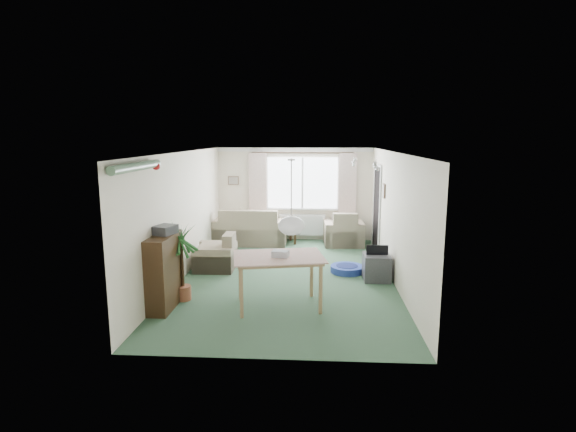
# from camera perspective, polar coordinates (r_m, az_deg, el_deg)

# --- Properties ---
(ground) EXTENTS (6.50, 6.50, 0.00)m
(ground) POSITION_cam_1_polar(r_m,az_deg,el_deg) (8.76, -0.12, -7.77)
(ground) COLOR #33553C
(window) EXTENTS (1.80, 0.03, 1.30)m
(window) POSITION_cam_1_polar(r_m,az_deg,el_deg) (11.62, 1.85, 4.23)
(window) COLOR white
(curtain_rod) EXTENTS (2.60, 0.03, 0.03)m
(curtain_rod) POSITION_cam_1_polar(r_m,az_deg,el_deg) (11.49, 1.86, 8.01)
(curtain_rod) COLOR black
(curtain_left) EXTENTS (0.45, 0.08, 2.00)m
(curtain_left) POSITION_cam_1_polar(r_m,az_deg,el_deg) (11.63, -3.85, 3.08)
(curtain_left) COLOR beige
(curtain_right) EXTENTS (0.45, 0.08, 2.00)m
(curtain_right) POSITION_cam_1_polar(r_m,az_deg,el_deg) (11.57, 7.54, 2.98)
(curtain_right) COLOR beige
(radiator) EXTENTS (1.20, 0.10, 0.55)m
(radiator) POSITION_cam_1_polar(r_m,az_deg,el_deg) (11.74, 1.81, -1.14)
(radiator) COLOR white
(doorway) EXTENTS (0.03, 0.95, 2.00)m
(doorway) POSITION_cam_1_polar(r_m,az_deg,el_deg) (10.76, 11.23, 0.88)
(doorway) COLOR black
(pendant_lamp) EXTENTS (0.36, 0.36, 0.36)m
(pendant_lamp) POSITION_cam_1_polar(r_m,az_deg,el_deg) (6.15, 0.42, -1.25)
(pendant_lamp) COLOR white
(tinsel_garland) EXTENTS (1.60, 1.60, 0.12)m
(tinsel_garland) POSITION_cam_1_polar(r_m,az_deg,el_deg) (6.51, -18.66, 5.96)
(tinsel_garland) COLOR #196626
(bauble_cluster_a) EXTENTS (0.20, 0.20, 0.20)m
(bauble_cluster_a) POSITION_cam_1_polar(r_m,az_deg,el_deg) (9.27, 8.34, 7.10)
(bauble_cluster_a) COLOR silver
(bauble_cluster_b) EXTENTS (0.20, 0.20, 0.20)m
(bauble_cluster_b) POSITION_cam_1_polar(r_m,az_deg,el_deg) (8.11, 11.17, 6.59)
(bauble_cluster_b) COLOR silver
(wall_picture_back) EXTENTS (0.28, 0.03, 0.22)m
(wall_picture_back) POSITION_cam_1_polar(r_m,az_deg,el_deg) (11.80, -6.95, 4.50)
(wall_picture_back) COLOR brown
(wall_picture_right) EXTENTS (0.03, 0.24, 0.30)m
(wall_picture_right) POSITION_cam_1_polar(r_m,az_deg,el_deg) (9.70, 12.10, 3.14)
(wall_picture_right) COLOR brown
(sofa) EXTENTS (1.81, 0.96, 0.90)m
(sofa) POSITION_cam_1_polar(r_m,az_deg,el_deg) (11.41, -4.79, -1.23)
(sofa) COLOR beige
(sofa) RESTS_ON ground
(armchair_corner) EXTENTS (1.00, 0.95, 0.86)m
(armchair_corner) POSITION_cam_1_polar(r_m,az_deg,el_deg) (11.30, 7.07, -1.51)
(armchair_corner) COLOR beige
(armchair_corner) RESTS_ON ground
(armchair_left) EXTENTS (0.79, 0.84, 0.74)m
(armchair_left) POSITION_cam_1_polar(r_m,az_deg,el_deg) (9.31, -9.22, -4.45)
(armchair_left) COLOR beige
(armchair_left) RESTS_ON ground
(coffee_table) EXTENTS (1.08, 0.80, 0.43)m
(coffee_table) POSITION_cam_1_polar(r_m,az_deg,el_deg) (11.39, -1.49, -2.43)
(coffee_table) COLOR black
(coffee_table) RESTS_ON ground
(photo_frame) EXTENTS (0.12, 0.07, 0.16)m
(photo_frame) POSITION_cam_1_polar(r_m,az_deg,el_deg) (11.26, -1.07, -1.03)
(photo_frame) COLOR #4E3328
(photo_frame) RESTS_ON coffee_table
(bookshelf) EXTENTS (0.33, 0.96, 1.17)m
(bookshelf) POSITION_cam_1_polar(r_m,az_deg,el_deg) (7.39, -15.42, -6.82)
(bookshelf) COLOR black
(bookshelf) RESTS_ON ground
(hifi_box) EXTENTS (0.37, 0.42, 0.14)m
(hifi_box) POSITION_cam_1_polar(r_m,az_deg,el_deg) (7.32, -15.36, -1.70)
(hifi_box) COLOR #37373C
(hifi_box) RESTS_ON bookshelf
(houseplant) EXTENTS (0.64, 0.64, 1.28)m
(houseplant) POSITION_cam_1_polar(r_m,az_deg,el_deg) (7.62, -13.29, -5.77)
(houseplant) COLOR #24571E
(houseplant) RESTS_ON ground
(dining_table) EXTENTS (1.44, 1.10, 0.81)m
(dining_table) POSITION_cam_1_polar(r_m,az_deg,el_deg) (7.21, -1.19, -8.38)
(dining_table) COLOR tan
(dining_table) RESTS_ON ground
(gift_box) EXTENTS (0.28, 0.22, 0.12)m
(gift_box) POSITION_cam_1_polar(r_m,az_deg,el_deg) (7.03, -0.96, -4.89)
(gift_box) COLOR silver
(gift_box) RESTS_ON dining_table
(tv_cube) EXTENTS (0.49, 0.54, 0.49)m
(tv_cube) POSITION_cam_1_polar(r_m,az_deg,el_deg) (8.71, 11.17, -6.40)
(tv_cube) COLOR #3E3D43
(tv_cube) RESTS_ON ground
(pet_bed) EXTENTS (0.87, 0.87, 0.13)m
(pet_bed) POSITION_cam_1_polar(r_m,az_deg,el_deg) (9.13, 7.50, -6.69)
(pet_bed) COLOR navy
(pet_bed) RESTS_ON ground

